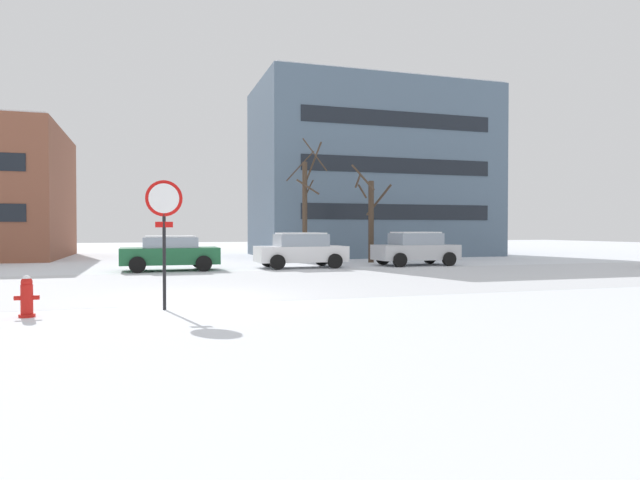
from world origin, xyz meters
TOP-DOWN VIEW (x-y plane):
  - ground_plane at (0.00, 0.00)m, footprint 120.00×120.00m
  - road_surface at (0.00, 3.72)m, footprint 80.00×9.45m
  - stop_sign at (-0.88, -1.63)m, footprint 0.76×0.14m
  - fire_hydrant at (-3.44, -1.86)m, footprint 0.44×0.30m
  - parked_car_green at (-0.35, 9.69)m, footprint 3.89×2.17m
  - parked_car_white at (5.21, 9.69)m, footprint 3.92×2.10m
  - parked_car_silver at (10.76, 9.61)m, footprint 3.86×2.05m
  - tree_far_right at (6.49, 13.40)m, footprint 1.89×1.92m
  - tree_far_mid at (9.63, 12.34)m, footprint 2.08×2.07m
  - building_far_right at (12.81, 19.80)m, footprint 14.89×8.42m

SIDE VIEW (x-z plane):
  - ground_plane at x=0.00m, z-range 0.00..0.00m
  - road_surface at x=0.00m, z-range 0.00..0.00m
  - fire_hydrant at x=-3.44m, z-range 0.00..0.81m
  - parked_car_green at x=-0.35m, z-range 0.02..1.45m
  - parked_car_white at x=5.21m, z-range 0.01..1.55m
  - parked_car_silver at x=10.76m, z-range 0.00..1.58m
  - stop_sign at x=-0.88m, z-range 0.55..3.27m
  - tree_far_mid at x=9.63m, z-range -0.09..4.89m
  - tree_far_right at x=6.49m, z-range -0.20..5.95m
  - building_far_right at x=12.81m, z-range 0.00..10.89m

